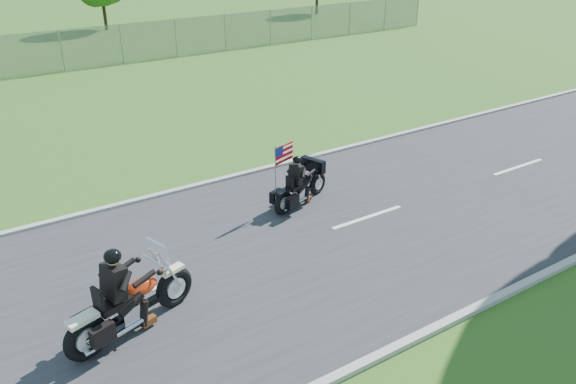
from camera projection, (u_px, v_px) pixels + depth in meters
ground at (228, 265)px, 12.51m from camera, size 420.00×420.00×0.00m
road at (228, 264)px, 12.50m from camera, size 120.00×8.00×0.04m
curb_north at (162, 195)px, 15.55m from camera, size 120.00×0.18×0.12m
curb_south at (337, 377)px, 9.42m from camera, size 120.00×0.18×0.12m
motorcycle_lead at (130, 305)px, 10.28m from camera, size 2.74×1.24×1.89m
motorcycle_follow at (301, 187)px, 14.93m from camera, size 2.09×1.05×1.81m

